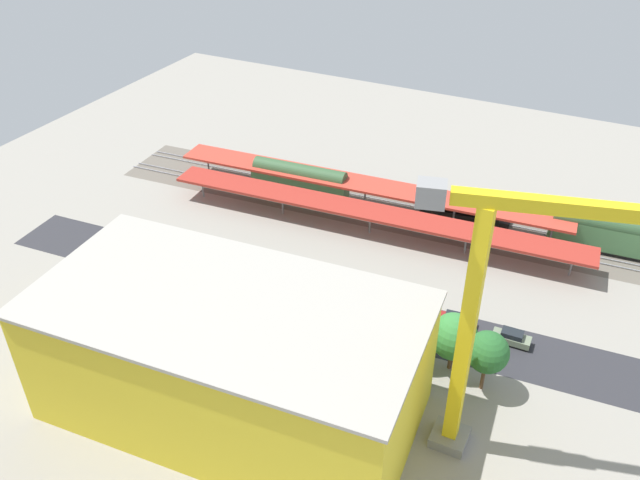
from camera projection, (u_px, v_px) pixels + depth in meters
ground_plane at (330, 287)px, 89.20m from camera, size 152.84×152.84×0.00m
rail_bed at (392, 209)px, 106.56m from camera, size 96.23×20.06×0.01m
street_asphalt at (319, 302)px, 86.55m from camera, size 95.92×15.68×0.01m
track_rails at (392, 208)px, 106.46m from camera, size 95.30×13.65×0.12m
platform_canopy_near at (371, 212)px, 98.68m from camera, size 65.54×9.54×3.95m
platform_canopy_far at (366, 185)px, 104.47m from camera, size 64.86×9.87×4.58m
locomotive at (466, 208)px, 103.39m from camera, size 14.25×3.67×5.10m
passenger_coach at (616, 234)px, 94.48m from camera, size 18.77×4.22×6.10m
freight_coach_far at (300, 180)px, 108.55m from camera, size 16.84×4.02×5.85m
parked_car_0 at (511, 338)px, 79.49m from camera, size 4.62×1.90×1.82m
parked_car_1 at (455, 321)px, 82.27m from camera, size 4.92×2.34×1.62m
parked_car_2 at (404, 306)px, 84.63m from camera, size 4.17×1.93×1.68m
parked_car_3 at (350, 291)px, 87.19m from camera, size 4.27×2.03×1.75m
parked_car_4 at (304, 277)px, 89.90m from camera, size 4.43×1.91×1.82m
parked_car_5 at (265, 262)px, 92.80m from camera, size 4.49×2.32×1.83m
construction_building at (231, 359)px, 67.63m from camera, size 39.88×22.10×14.08m
construction_roof_slab at (225, 304)px, 63.63m from camera, size 40.52×22.74×0.40m
tower_crane at (499, 309)px, 57.25m from camera, size 26.52×8.31×29.82m
box_truck_0 at (250, 289)px, 86.13m from camera, size 8.39×3.16×3.37m
box_truck_1 at (281, 304)px, 83.65m from camera, size 9.16×2.58×3.30m
box_truck_2 at (313, 322)px, 80.53m from camera, size 8.66×3.64×3.56m
street_tree_0 at (181, 255)px, 87.35m from camera, size 4.13×4.13×6.84m
street_tree_1 at (454, 337)px, 73.74m from camera, size 5.45×5.45×7.58m
street_tree_2 at (413, 321)px, 75.06m from camera, size 6.14×6.14×8.48m
street_tree_3 at (488, 352)px, 70.76m from camera, size 4.73×4.73×7.81m
street_tree_4 at (262, 288)px, 81.34m from camera, size 5.35×5.35×7.41m
traffic_light at (187, 258)px, 86.90m from camera, size 0.50×0.36×7.14m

